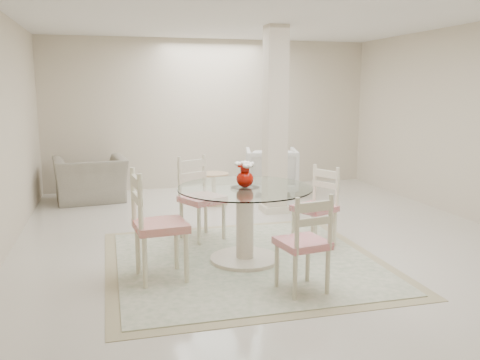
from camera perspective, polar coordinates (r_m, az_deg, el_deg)
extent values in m
plane|color=beige|center=(6.31, 3.27, -6.53)|extent=(7.00, 7.00, 0.00)
cube|color=beige|center=(9.44, -3.25, 7.38)|extent=(6.00, 0.02, 2.70)
cube|color=beige|center=(2.96, 24.87, 0.18)|extent=(6.00, 0.02, 2.70)
cube|color=white|center=(6.10, 3.54, 18.53)|extent=(6.00, 7.00, 0.02)
cube|color=beige|center=(7.44, 3.96, 6.61)|extent=(0.30, 0.30, 2.70)
cube|color=tan|center=(5.47, 0.54, -9.12)|extent=(2.88, 2.88, 0.01)
cube|color=beige|center=(5.47, 0.54, -9.04)|extent=(2.64, 2.64, 0.01)
cylinder|color=beige|center=(5.47, 0.54, -8.89)|extent=(0.73, 0.73, 0.05)
cylinder|color=beige|center=(5.35, 0.54, -4.90)|extent=(0.18, 0.18, 0.76)
cylinder|color=beige|center=(5.27, 0.55, -1.11)|extent=(0.30, 0.30, 0.03)
cylinder|color=white|center=(5.26, 0.55, -0.88)|extent=(1.40, 1.40, 0.01)
ellipsoid|color=#AA1005|center=(5.25, 0.55, 0.10)|extent=(0.18, 0.18, 0.17)
cylinder|color=#AA1005|center=(5.23, 0.56, 1.23)|extent=(0.10, 0.10, 0.05)
cylinder|color=#AA1005|center=(5.22, 0.56, 1.61)|extent=(0.16, 0.16, 0.02)
ellipsoid|color=white|center=(5.22, 0.56, 1.88)|extent=(0.10, 0.10, 0.05)
ellipsoid|color=white|center=(5.25, 1.07, 1.77)|extent=(0.10, 0.10, 0.05)
ellipsoid|color=white|center=(5.24, -0.05, 1.79)|extent=(0.10, 0.10, 0.05)
ellipsoid|color=white|center=(5.17, 0.82, 1.58)|extent=(0.10, 0.10, 0.05)
cylinder|color=#F7EECB|center=(5.94, 5.99, -5.46)|extent=(0.04, 0.04, 0.43)
cylinder|color=#F7EECB|center=(5.72, 8.46, -6.13)|extent=(0.04, 0.04, 0.43)
cylinder|color=#F7EECB|center=(6.18, 8.15, -4.88)|extent=(0.04, 0.04, 0.43)
cylinder|color=#F7EECB|center=(5.97, 10.59, -5.49)|extent=(0.04, 0.04, 0.43)
cube|color=red|center=(5.89, 8.36, -3.16)|extent=(0.55, 0.55, 0.07)
cube|color=#F7EECB|center=(5.97, 9.62, 0.06)|extent=(0.20, 0.36, 0.51)
cylinder|color=beige|center=(5.95, -4.63, -5.25)|extent=(0.04, 0.04, 0.47)
cylinder|color=beige|center=(6.16, -1.85, -4.68)|extent=(0.04, 0.04, 0.47)
cylinder|color=beige|center=(6.24, -6.58, -4.54)|extent=(0.04, 0.04, 0.47)
cylinder|color=beige|center=(6.44, -3.86, -4.03)|extent=(0.04, 0.04, 0.47)
cube|color=#B11312|center=(6.13, -4.26, -2.18)|extent=(0.59, 0.59, 0.07)
cube|color=beige|center=(6.23, -5.39, 1.18)|extent=(0.39, 0.21, 0.55)
cylinder|color=#F2ECC7|center=(4.83, -6.05, -8.76)|extent=(0.05, 0.05, 0.50)
cylinder|color=#F2ECC7|center=(5.19, -7.15, -7.44)|extent=(0.05, 0.05, 0.50)
cylinder|color=#F2ECC7|center=(4.76, -10.63, -9.20)|extent=(0.05, 0.05, 0.50)
cylinder|color=#F2ECC7|center=(5.12, -11.41, -7.82)|extent=(0.05, 0.05, 0.50)
cube|color=red|center=(4.89, -8.90, -5.11)|extent=(0.52, 0.52, 0.08)
cube|color=#F2ECC7|center=(4.77, -11.56, -1.12)|extent=(0.09, 0.43, 0.58)
cylinder|color=beige|center=(4.89, 7.61, -9.00)|extent=(0.04, 0.04, 0.42)
cylinder|color=beige|center=(4.74, 4.13, -9.60)|extent=(0.04, 0.04, 0.42)
cylinder|color=beige|center=(4.63, 9.80, -10.19)|extent=(0.04, 0.04, 0.42)
cylinder|color=beige|center=(4.46, 6.19, -10.89)|extent=(0.04, 0.04, 0.42)
cube|color=#B6131B|center=(4.60, 7.00, -7.04)|extent=(0.47, 0.47, 0.06)
cube|color=beige|center=(4.37, 8.34, -3.80)|extent=(0.37, 0.10, 0.50)
imported|color=gray|center=(8.59, -16.44, 0.05)|extent=(1.22, 1.10, 0.72)
imported|color=white|center=(8.84, 3.54, 1.01)|extent=(1.05, 1.07, 0.81)
cylinder|color=#D7A984|center=(8.14, -2.96, -2.54)|extent=(0.46, 0.46, 0.04)
cylinder|color=#D7A984|center=(8.09, -2.97, -0.96)|extent=(0.07, 0.07, 0.44)
cylinder|color=#D7A984|center=(8.05, -2.99, 0.67)|extent=(0.48, 0.48, 0.03)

